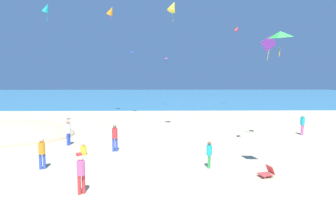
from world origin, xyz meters
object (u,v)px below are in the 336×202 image
(kite_green, at_px, (280,34))
(beach_chair_mid_beach, at_px, (267,172))
(kite_teal, at_px, (47,8))
(person_0, at_px, (83,150))
(kite_orange, at_px, (111,11))
(person_4, at_px, (302,123))
(kite_purple, at_px, (268,44))
(person_1, at_px, (209,153))
(kite_red, at_px, (237,29))
(person_5, at_px, (81,172))
(person_6, at_px, (68,131))
(person_3, at_px, (115,136))
(person_2, at_px, (42,151))
(kite_blue, at_px, (132,52))
(kite_magenta, at_px, (166,58))
(kite_yellow, at_px, (173,6))

(kite_green, bearing_deg, beach_chair_mid_beach, 130.86)
(kite_green, relative_size, kite_teal, 0.70)
(kite_green, bearing_deg, person_0, 157.95)
(kite_orange, relative_size, kite_green, 1.50)
(person_4, bearing_deg, kite_purple, -101.42)
(person_1, bearing_deg, kite_red, 91.94)
(person_5, relative_size, person_6, 0.92)
(person_6, bearing_deg, person_4, 25.50)
(person_5, height_order, person_6, person_6)
(person_3, distance_m, kite_red, 29.94)
(person_2, height_order, kite_blue, kite_blue)
(person_5, height_order, kite_magenta, kite_magenta)
(person_5, xyz_separation_m, kite_red, (14.34, 30.32, 10.93))
(kite_orange, height_order, kite_teal, kite_orange)
(person_5, bearing_deg, kite_magenta, 135.12)
(person_0, distance_m, person_2, 2.87)
(kite_blue, bearing_deg, person_2, -96.96)
(beach_chair_mid_beach, height_order, kite_red, kite_red)
(person_6, xyz_separation_m, kite_teal, (-3.74, 6.25, 9.78))
(person_4, height_order, kite_teal, kite_teal)
(person_3, bearing_deg, kite_yellow, 131.38)
(person_0, bearing_deg, kite_orange, -118.27)
(kite_green, bearing_deg, person_2, 171.99)
(person_1, bearing_deg, kite_teal, 158.28)
(person_6, distance_m, kite_purple, 15.18)
(beach_chair_mid_beach, relative_size, kite_teal, 0.48)
(person_4, relative_size, kite_teal, 1.04)
(beach_chair_mid_beach, xyz_separation_m, kite_yellow, (-4.09, 10.51, 10.26))
(person_0, bearing_deg, kite_red, -155.29)
(kite_teal, bearing_deg, kite_orange, 63.87)
(person_0, height_order, kite_teal, kite_teal)
(person_0, relative_size, kite_magenta, 0.69)
(beach_chair_mid_beach, relative_size, person_1, 0.56)
(person_0, bearing_deg, kite_teal, -90.59)
(kite_orange, bearing_deg, kite_teal, -116.13)
(person_5, bearing_deg, beach_chair_mid_beach, 63.58)
(person_0, height_order, kite_blue, kite_blue)
(kite_magenta, bearing_deg, person_0, -101.35)
(beach_chair_mid_beach, xyz_separation_m, kite_red, (6.14, 28.61, 11.61))
(person_3, relative_size, kite_red, 1.18)
(kite_blue, height_order, kite_yellow, kite_yellow)
(person_3, relative_size, kite_orange, 1.01)
(beach_chair_mid_beach, xyz_separation_m, person_1, (-2.53, 1.30, 0.58))
(kite_magenta, xyz_separation_m, kite_green, (4.66, -30.69, -1.04))
(beach_chair_mid_beach, xyz_separation_m, person_4, (6.40, 9.13, 0.74))
(person_2, bearing_deg, kite_green, -115.17)
(person_5, distance_m, kite_yellow, 16.05)
(beach_chair_mid_beach, height_order, kite_teal, kite_teal)
(person_5, bearing_deg, kite_purple, 90.26)
(person_6, distance_m, kite_green, 14.45)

